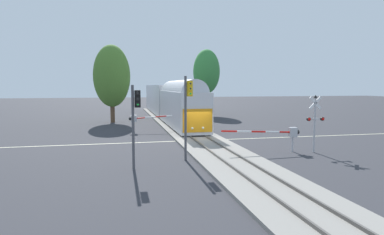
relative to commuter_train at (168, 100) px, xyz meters
name	(u,v)px	position (x,y,z in m)	size (l,w,h in m)	color
ground_plane	(200,140)	(0.00, -19.25, -2.78)	(220.00, 220.00, 0.00)	#333338
road_centre_stripe	(200,140)	(0.00, -19.25, -2.77)	(44.00, 0.20, 0.01)	beige
railway_track	(200,139)	(0.00, -19.25, -2.68)	(4.40, 80.00, 0.32)	gray
commuter_train	(168,100)	(0.00, 0.00, 0.00)	(3.04, 39.78, 5.16)	silver
crossing_gate_near	(284,133)	(4.80, -25.60, -1.36)	(6.04, 0.40, 1.80)	#B7B7BC
crossing_signal_mast	(315,118)	(6.88, -26.20, -0.22)	(1.36, 0.44, 4.20)	#B2B2B7
crossing_gate_far	(141,119)	(-4.76, -12.90, -1.34)	(6.25, 0.40, 1.85)	#B7B7BC
traffic_signal_median	(188,104)	(-2.64, -26.73, 0.89)	(0.53, 0.38, 5.47)	#4C4C51
traffic_signal_near_left	(135,113)	(-6.03, -28.22, 0.51)	(0.53, 0.38, 4.90)	#4C4C51
elm_centre_background	(206,72)	(7.27, 5.86, 4.38)	(4.42, 4.42, 10.83)	#4C3828
oak_behind_train	(112,76)	(-7.84, -2.71, 3.32)	(4.77, 4.77, 10.18)	brown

